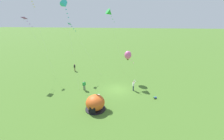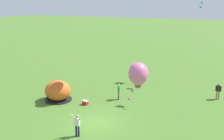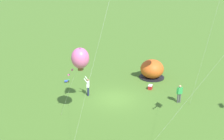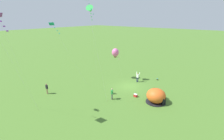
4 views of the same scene
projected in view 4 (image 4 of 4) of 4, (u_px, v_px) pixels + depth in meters
ground_plane at (129, 86)px, 30.58m from camera, size 300.00×300.00×0.00m
popup_tent at (156, 96)px, 24.61m from camera, size 2.81×2.81×2.10m
cooler_box at (135, 95)px, 26.56m from camera, size 0.57×0.42×0.44m
toddler_crawling at (157, 79)px, 33.57m from camera, size 0.38×0.55×0.32m
person_watching_sky at (138, 77)px, 32.32m from camera, size 0.67×0.53×1.89m
person_strolling at (47, 88)px, 27.37m from camera, size 0.59×0.27×1.72m
person_near_tent at (112, 93)px, 25.56m from camera, size 0.39×0.53×1.72m
kite_teal at (54, 28)px, 24.02m from camera, size 0.87×6.54×11.05m
kite_green at (90, 10)px, 29.26m from camera, size 2.67×4.03×13.60m
kite_pink at (115, 53)px, 32.84m from camera, size 1.34×2.75×6.00m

